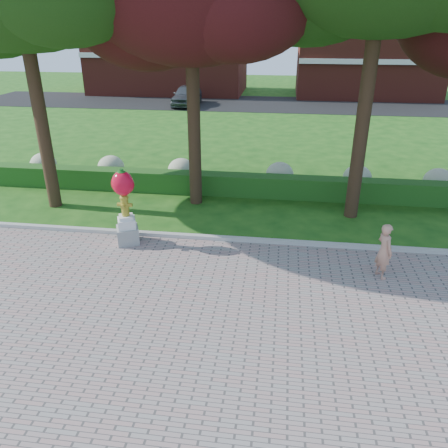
{
  "coord_description": "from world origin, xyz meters",
  "views": [
    {
      "loc": [
        1.05,
        -8.72,
        6.02
      ],
      "look_at": [
        -0.28,
        1.0,
        1.5
      ],
      "focal_mm": 35.0,
      "sensor_mm": 36.0,
      "label": 1
    }
  ],
  "objects": [
    {
      "name": "ground",
      "position": [
        0.0,
        0.0,
        0.0
      ],
      "size": [
        100.0,
        100.0,
        0.0
      ],
      "primitive_type": "plane",
      "color": "#174A12",
      "rests_on": "ground"
    },
    {
      "name": "walkway",
      "position": [
        0.0,
        -4.0,
        0.02
      ],
      "size": [
        40.0,
        14.0,
        0.04
      ],
      "primitive_type": "cube",
      "color": "gray",
      "rests_on": "ground"
    },
    {
      "name": "curb",
      "position": [
        0.0,
        3.0,
        0.07
      ],
      "size": [
        40.0,
        0.18,
        0.15
      ],
      "primitive_type": "cube",
      "color": "#ADADA5",
      "rests_on": "ground"
    },
    {
      "name": "lawn_hedge",
      "position": [
        0.0,
        7.0,
        0.4
      ],
      "size": [
        24.0,
        0.7,
        0.8
      ],
      "primitive_type": "cube",
      "color": "#224E16",
      "rests_on": "ground"
    },
    {
      "name": "hydrangea_row",
      "position": [
        0.57,
        8.0,
        0.55
      ],
      "size": [
        20.1,
        1.1,
        0.99
      ],
      "color": "tan",
      "rests_on": "ground"
    },
    {
      "name": "street",
      "position": [
        0.0,
        28.0,
        0.01
      ],
      "size": [
        50.0,
        8.0,
        0.02
      ],
      "primitive_type": "cube",
      "color": "black",
      "rests_on": "ground"
    },
    {
      "name": "building_left",
      "position": [
        -10.0,
        34.0,
        3.5
      ],
      "size": [
        14.0,
        8.0,
        7.0
      ],
      "primitive_type": "cube",
      "color": "maroon",
      "rests_on": "ground"
    },
    {
      "name": "building_right",
      "position": [
        8.0,
        34.0,
        3.2
      ],
      "size": [
        12.0,
        8.0,
        6.4
      ],
      "primitive_type": "cube",
      "color": "maroon",
      "rests_on": "ground"
    },
    {
      "name": "hydrant_sculpture",
      "position": [
        -3.37,
        2.45,
        1.25
      ],
      "size": [
        0.81,
        0.81,
        2.29
      ],
      "rotation": [
        0.0,
        0.0,
        0.4
      ],
      "color": "gray",
      "rests_on": "walkway"
    },
    {
      "name": "woman",
      "position": [
        3.75,
        1.48,
        0.78
      ],
      "size": [
        0.54,
        0.64,
        1.49
      ],
      "primitive_type": "imported",
      "rotation": [
        0.0,
        0.0,
        1.98
      ],
      "color": "tan",
      "rests_on": "walkway"
    },
    {
      "name": "parked_car",
      "position": [
        -6.76,
        26.37,
        0.81
      ],
      "size": [
        1.89,
        4.64,
        1.58
      ],
      "primitive_type": "imported",
      "rotation": [
        0.0,
        0.0,
        -0.01
      ],
      "color": "#42454A",
      "rests_on": "street"
    }
  ]
}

